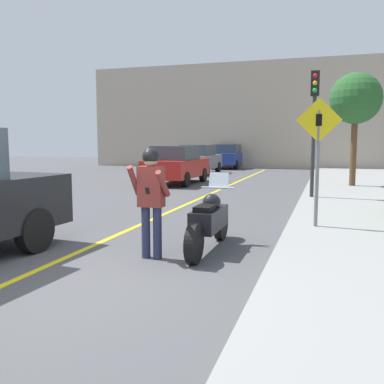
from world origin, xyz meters
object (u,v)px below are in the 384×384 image
object	(u,v)px
person_biker	(151,191)
traffic_light	(314,111)
parked_car_grey	(198,159)
parked_car_blue	(228,156)
motorcycle	(209,221)
street_tree	(356,99)
parked_car_red	(177,165)
crossing_sign	(318,150)

from	to	relation	value
person_biker	traffic_light	size ratio (longest dim) A/B	0.45
parked_car_grey	parked_car_blue	distance (m)	5.64
motorcycle	parked_car_blue	xyz separation A→B (m)	(-4.79, 22.42, 0.35)
traffic_light	street_tree	world-z (taller)	street_tree
parked_car_red	street_tree	bearing A→B (deg)	2.72
parked_car_grey	motorcycle	bearing A→B (deg)	-72.60
crossing_sign	street_tree	world-z (taller)	street_tree
person_biker	street_tree	distance (m)	12.75
street_tree	parked_car_blue	size ratio (longest dim) A/B	1.06
traffic_light	motorcycle	bearing A→B (deg)	-101.59
motorcycle	parked_car_blue	world-z (taller)	parked_car_blue
street_tree	crossing_sign	bearing A→B (deg)	-97.27
crossing_sign	parked_car_red	world-z (taller)	crossing_sign
person_biker	crossing_sign	world-z (taller)	crossing_sign
traffic_light	parked_car_grey	bearing A→B (deg)	124.58
crossing_sign	street_tree	bearing A→B (deg)	82.73
motorcycle	street_tree	size ratio (longest dim) A/B	0.53
person_biker	parked_car_red	bearing A→B (deg)	107.76
traffic_light	parked_car_red	bearing A→B (deg)	147.32
person_biker	traffic_light	distance (m)	8.33
motorcycle	traffic_light	xyz separation A→B (m)	(1.45, 7.06, 2.32)
parked_car_grey	traffic_light	bearing A→B (deg)	-55.42
street_tree	parked_car_red	xyz separation A→B (m)	(-7.34, -0.35, -2.66)
motorcycle	person_biker	size ratio (longest dim) A/B	1.33
person_biker	parked_car_grey	size ratio (longest dim) A/B	0.42
parked_car_red	parked_car_blue	size ratio (longest dim) A/B	1.00
traffic_light	parked_car_blue	size ratio (longest dim) A/B	0.93
parked_car_red	parked_car_blue	world-z (taller)	same
motorcycle	parked_car_red	world-z (taller)	parked_car_red
crossing_sign	parked_car_red	xyz separation A→B (m)	(-6.18, 8.71, -0.85)
motorcycle	street_tree	world-z (taller)	street_tree
motorcycle	crossing_sign	distance (m)	2.99
motorcycle	parked_car_red	size ratio (longest dim) A/B	0.56
person_biker	parked_car_blue	world-z (taller)	person_biker
crossing_sign	parked_car_blue	xyz separation A→B (m)	(-6.50, 20.27, -0.85)
motorcycle	parked_car_grey	world-z (taller)	parked_car_grey
person_biker	traffic_light	world-z (taller)	traffic_light
motorcycle	parked_car_red	distance (m)	11.75
motorcycle	parked_car_red	xyz separation A→B (m)	(-4.47, 10.86, 0.35)
motorcycle	parked_car_grey	distance (m)	17.60
traffic_light	parked_car_red	distance (m)	7.31
street_tree	parked_car_grey	world-z (taller)	street_tree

